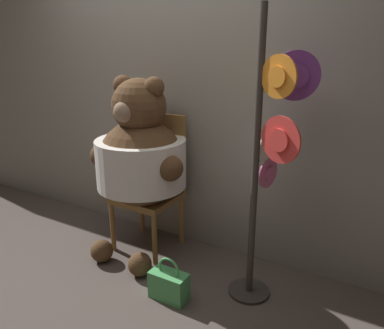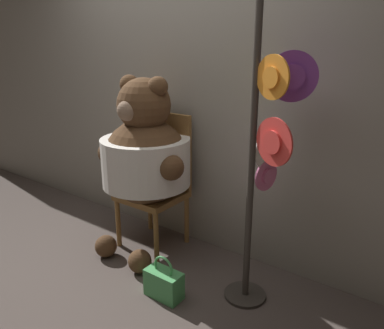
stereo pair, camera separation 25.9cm
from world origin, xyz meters
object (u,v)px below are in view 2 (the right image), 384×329
chair (159,178)px  teddy_bear (145,156)px  hat_display_rack (265,152)px  handbag_on_ground (164,283)px

chair → teddy_bear: 0.29m
teddy_bear → hat_display_rack: bearing=-2.8°
hat_display_rack → handbag_on_ground: 1.10m
handbag_on_ground → teddy_bear: bearing=141.6°
teddy_bear → handbag_on_ground: bearing=-38.4°
handbag_on_ground → hat_display_rack: bearing=35.9°
teddy_bear → chair: bearing=94.8°
chair → teddy_bear: bearing=-85.2°
teddy_bear → hat_display_rack: hat_display_rack is taller
chair → hat_display_rack: hat_display_rack is taller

